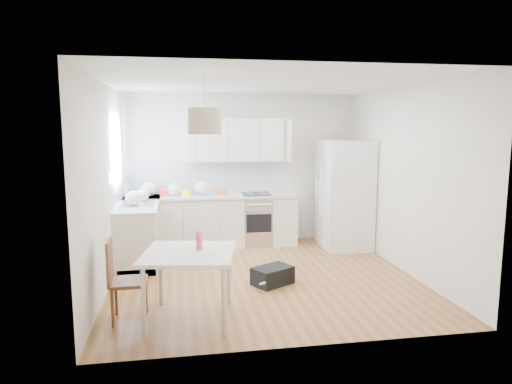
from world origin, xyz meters
TOP-DOWN VIEW (x-y plane):
  - floor at (0.00, 0.00)m, footprint 4.20×4.20m
  - ceiling at (0.00, 0.00)m, footprint 4.20×4.20m
  - wall_back at (0.00, 2.10)m, footprint 4.20×0.00m
  - wall_left at (-2.10, 0.00)m, footprint 0.00×4.20m
  - wall_right at (2.10, 0.00)m, footprint 0.00×4.20m
  - window_glassblock at (-2.09, 1.15)m, footprint 0.02×1.00m
  - cabinets_back at (-0.60, 1.80)m, footprint 3.00×0.60m
  - cabinets_left at (-1.80, 1.20)m, footprint 0.60×1.80m
  - counter_back at (-0.60, 1.80)m, footprint 3.02×0.64m
  - counter_left at (-1.80, 1.20)m, footprint 0.64×1.82m
  - backsplash_back at (-0.60, 2.09)m, footprint 3.00×0.01m
  - backsplash_left at (-2.09, 1.20)m, footprint 0.01×1.80m
  - upper_cabinets at (-0.15, 1.94)m, footprint 1.70×0.32m
  - range_oven at (0.20, 1.80)m, footprint 0.50×0.61m
  - sink at (-1.80, 1.15)m, footprint 0.50×0.80m
  - refrigerator at (1.71, 1.37)m, footprint 0.91×0.96m
  - dining_table at (-1.06, -1.25)m, footprint 1.12×1.12m
  - dining_chair at (-1.72, -1.19)m, footprint 0.40×0.40m
  - drink_bottle at (-0.95, -1.19)m, footprint 0.09×0.09m
  - gym_bag at (0.07, -0.32)m, footprint 0.62×0.55m
  - pendant_lamp at (-0.87, -1.21)m, footprint 0.45×0.45m
  - grocery_bag_a at (-1.67, 1.86)m, footprint 0.27×0.23m
  - grocery_bag_b at (-1.23, 1.83)m, footprint 0.26×0.22m
  - grocery_bag_c at (-0.74, 1.86)m, footprint 0.27×0.23m
  - grocery_bag_d at (-1.75, 1.38)m, footprint 0.21×0.18m
  - grocery_bag_e at (-1.85, 0.96)m, footprint 0.25×0.21m
  - snack_orange at (-0.41, 1.80)m, footprint 0.15×0.10m
  - snack_yellow at (-1.03, 1.76)m, footprint 0.19×0.14m
  - snack_red at (-1.40, 1.86)m, footprint 0.19×0.15m

SIDE VIEW (x-z plane):
  - floor at x=0.00m, z-range 0.00..0.00m
  - gym_bag at x=0.07m, z-range 0.00..0.24m
  - cabinets_back at x=-0.60m, z-range 0.00..0.88m
  - cabinets_left at x=-1.80m, z-range 0.00..0.88m
  - range_oven at x=0.20m, z-range 0.00..0.88m
  - dining_chair at x=-1.72m, z-range 0.00..0.92m
  - dining_table at x=-1.06m, z-range 0.30..1.06m
  - drink_bottle at x=-0.95m, z-range 0.77..1.01m
  - counter_back at x=-0.60m, z-range 0.88..0.92m
  - counter_left at x=-1.80m, z-range 0.88..0.92m
  - sink at x=-1.80m, z-range 0.84..0.99m
  - refrigerator at x=1.71m, z-range 0.00..1.88m
  - snack_orange at x=-0.41m, z-range 0.92..1.02m
  - snack_yellow at x=-1.03m, z-range 0.92..1.03m
  - snack_red at x=-1.40m, z-range 0.92..1.03m
  - grocery_bag_d at x=-1.75m, z-range 0.92..1.11m
  - grocery_bag_e at x=-1.85m, z-range 0.92..1.15m
  - grocery_bag_b at x=-1.23m, z-range 0.92..1.15m
  - grocery_bag_a at x=-1.67m, z-range 0.92..1.16m
  - grocery_bag_c at x=-0.74m, z-range 0.92..1.17m
  - backsplash_back at x=-0.60m, z-range 0.92..1.50m
  - backsplash_left at x=-2.09m, z-range 0.92..1.50m
  - wall_back at x=0.00m, z-range -0.75..3.45m
  - wall_left at x=-2.10m, z-range -0.75..3.45m
  - wall_right at x=2.10m, z-range -0.75..3.45m
  - window_glassblock at x=-2.09m, z-range 1.25..2.25m
  - upper_cabinets at x=-0.15m, z-range 1.50..2.25m
  - pendant_lamp at x=-0.87m, z-range 2.04..2.32m
  - ceiling at x=0.00m, z-range 2.70..2.70m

